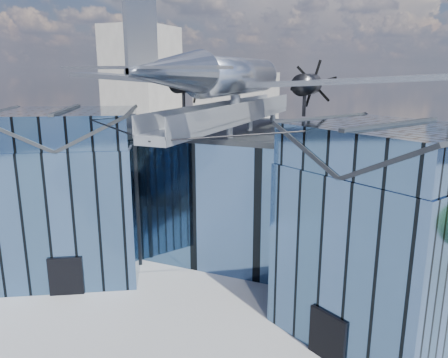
% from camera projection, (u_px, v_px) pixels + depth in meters
% --- Properties ---
extents(ground_plane, '(120.00, 120.00, 0.00)m').
position_uv_depth(ground_plane, '(212.00, 288.00, 29.62)').
color(ground_plane, gray).
extents(museum, '(32.88, 24.50, 17.60)m').
position_uv_depth(museum, '(244.00, 189.00, 33.47)').
color(museum, '#436288').
rests_on(museum, ground).
extents(bg_towers, '(77.00, 24.50, 26.00)m').
position_uv_depth(bg_towers, '(348.00, 98.00, 71.68)').
color(bg_towers, gray).
rests_on(bg_towers, ground).
extents(tree_plaza_w, '(3.80, 3.80, 4.81)m').
position_uv_depth(tree_plaza_w, '(29.00, 200.00, 38.54)').
color(tree_plaza_w, '#331F14').
rests_on(tree_plaza_w, ground).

